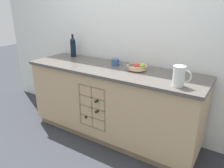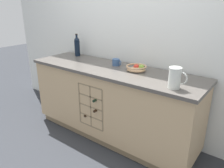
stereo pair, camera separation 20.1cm
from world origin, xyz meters
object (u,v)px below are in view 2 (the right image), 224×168
object	(u,v)px
standing_wine_bottle	(77,46)
white_pitcher	(175,77)
ceramic_mug	(116,62)
fruit_bowl	(137,67)

from	to	relation	value
standing_wine_bottle	white_pitcher	bearing A→B (deg)	-13.38
ceramic_mug	standing_wine_bottle	size ratio (longest dim) A/B	0.40
fruit_bowl	white_pitcher	size ratio (longest dim) A/B	1.21
ceramic_mug	fruit_bowl	bearing A→B (deg)	-6.25
white_pitcher	ceramic_mug	bearing A→B (deg)	160.89
ceramic_mug	white_pitcher	bearing A→B (deg)	-19.11
fruit_bowl	standing_wine_bottle	size ratio (longest dim) A/B	0.74
fruit_bowl	white_pitcher	world-z (taller)	white_pitcher
standing_wine_bottle	ceramic_mug	bearing A→B (deg)	-6.50
fruit_bowl	white_pitcher	xyz separation A→B (m)	(0.55, -0.26, 0.06)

